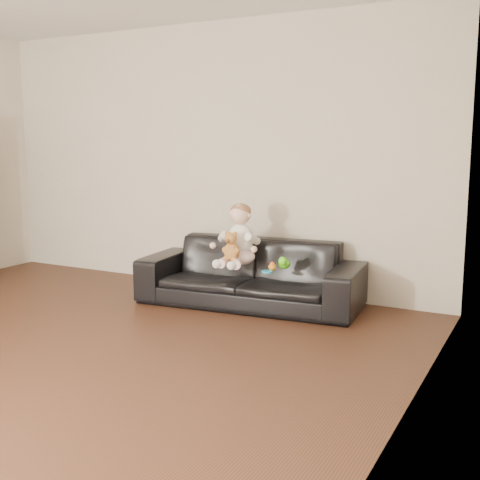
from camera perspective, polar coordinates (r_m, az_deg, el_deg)
The scene contains 8 objects.
wall_back at distance 6.08m, azimuth -3.31°, elevation 7.85°, with size 5.00×5.00×0.00m, color beige.
wall_right at distance 2.53m, azimuth 13.22°, elevation 5.69°, with size 5.50×5.50×0.00m, color beige.
sofa at distance 5.39m, azimuth 0.97°, elevation -3.16°, with size 1.97×0.77×0.58m, color black.
baby at distance 5.26m, azimuth -0.08°, elevation 0.18°, with size 0.42×0.49×0.54m.
teddy_bear at distance 5.12m, azimuth -0.84°, elevation -0.65°, with size 0.15×0.15×0.25m.
toy_green at distance 5.14m, azimuth 4.21°, elevation -2.29°, with size 0.10×0.12×0.09m, color #58E81B.
toy_rattle at distance 5.06m, azimuth 3.07°, elevation -2.57°, with size 0.07×0.07×0.07m, color orange.
toy_blue_disc at distance 5.01m, azimuth 2.59°, elevation -3.00°, with size 0.09×0.09×0.01m, color #1BA3DA.
Camera 1 is at (3.14, -2.45, 1.45)m, focal length 45.00 mm.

